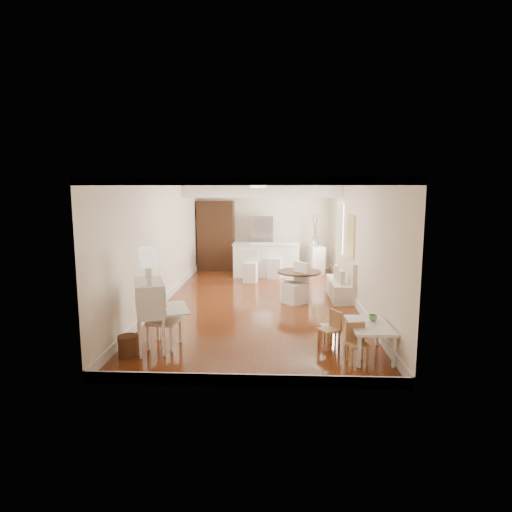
# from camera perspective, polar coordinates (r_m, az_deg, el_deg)

# --- Properties ---
(room) EXTENTS (9.00, 9.04, 2.82)m
(room) POSITION_cam_1_polar(r_m,az_deg,el_deg) (10.29, 0.70, 5.07)
(room) COLOR brown
(room) RESTS_ON ground
(secretary_bureau) EXTENTS (1.17, 1.18, 1.16)m
(secretary_bureau) POSITION_cam_1_polar(r_m,az_deg,el_deg) (7.41, -13.96, -7.65)
(secretary_bureau) COLOR silver
(secretary_bureau) RESTS_ON ground
(gustavian_armchair) EXTENTS (0.60, 0.60, 0.92)m
(gustavian_armchair) POSITION_cam_1_polar(r_m,az_deg,el_deg) (7.50, -12.15, -8.34)
(gustavian_armchair) COLOR white
(gustavian_armchair) RESTS_ON ground
(wicker_basket) EXTENTS (0.34, 0.34, 0.33)m
(wicker_basket) POSITION_cam_1_polar(r_m,az_deg,el_deg) (7.33, -16.66, -11.37)
(wicker_basket) COLOR #56301A
(wicker_basket) RESTS_ON ground
(kids_table) EXTENTS (0.66, 1.06, 0.52)m
(kids_table) POSITION_cam_1_polar(r_m,az_deg,el_deg) (7.24, 14.82, -10.74)
(kids_table) COLOR white
(kids_table) RESTS_ON ground
(kids_chair_a) EXTENTS (0.42, 0.42, 0.64)m
(kids_chair_a) POSITION_cam_1_polar(r_m,az_deg,el_deg) (7.43, 9.72, -9.60)
(kids_chair_a) COLOR tan
(kids_chair_a) RESTS_ON ground
(kids_chair_b) EXTENTS (0.30, 0.30, 0.52)m
(kids_chair_b) POSITION_cam_1_polar(r_m,az_deg,el_deg) (7.82, 9.65, -9.09)
(kids_chair_b) COLOR #AF7C4F
(kids_chair_b) RESTS_ON ground
(kids_chair_c) EXTENTS (0.34, 0.34, 0.63)m
(kids_chair_c) POSITION_cam_1_polar(r_m,az_deg,el_deg) (6.86, 13.40, -11.31)
(kids_chair_c) COLOR tan
(kids_chair_c) RESTS_ON ground
(banquette) EXTENTS (0.52, 1.60, 0.98)m
(banquette) POSITION_cam_1_polar(r_m,az_deg,el_deg) (10.78, 11.15, -2.94)
(banquette) COLOR silver
(banquette) RESTS_ON ground
(dining_table) EXTENTS (1.18, 1.18, 0.72)m
(dining_table) POSITION_cam_1_polar(r_m,az_deg,el_deg) (10.42, 5.75, -3.96)
(dining_table) COLOR #422315
(dining_table) RESTS_ON ground
(slip_chair_near) EXTENTS (0.66, 0.66, 0.97)m
(slip_chair_near) POSITION_cam_1_polar(r_m,az_deg,el_deg) (10.11, 5.22, -3.62)
(slip_chair_near) COLOR white
(slip_chair_near) RESTS_ON ground
(slip_chair_far) EXTENTS (0.57, 0.57, 0.84)m
(slip_chair_far) POSITION_cam_1_polar(r_m,az_deg,el_deg) (10.81, 5.29, -3.16)
(slip_chair_far) COLOR silver
(slip_chair_far) RESTS_ON ground
(breakfast_counter) EXTENTS (2.05, 0.65, 1.03)m
(breakfast_counter) POSITION_cam_1_polar(r_m,az_deg,el_deg) (13.22, 1.36, -0.52)
(breakfast_counter) COLOR white
(breakfast_counter) RESTS_ON ground
(bar_stool_left) EXTENTS (0.42, 0.42, 0.93)m
(bar_stool_left) POSITION_cam_1_polar(r_m,az_deg,el_deg) (12.37, -0.74, -1.41)
(bar_stool_left) COLOR white
(bar_stool_left) RESTS_ON ground
(bar_stool_right) EXTENTS (0.44, 0.44, 0.99)m
(bar_stool_right) POSITION_cam_1_polar(r_m,az_deg,el_deg) (12.94, 2.45, -0.83)
(bar_stool_right) COLOR white
(bar_stool_right) RESTS_ON ground
(pantry_cabinet) EXTENTS (1.20, 0.60, 2.30)m
(pantry_cabinet) POSITION_cam_1_polar(r_m,az_deg,el_deg) (14.34, -5.35, 2.73)
(pantry_cabinet) COLOR #381E11
(pantry_cabinet) RESTS_ON ground
(fridge) EXTENTS (0.75, 0.65, 1.80)m
(fridge) POSITION_cam_1_polar(r_m,az_deg,el_deg) (14.20, 2.27, 1.68)
(fridge) COLOR silver
(fridge) RESTS_ON ground
(sideboard) EXTENTS (0.60, 1.00, 0.89)m
(sideboard) POSITION_cam_1_polar(r_m,az_deg,el_deg) (13.92, 7.83, -0.43)
(sideboard) COLOR silver
(sideboard) RESTS_ON ground
(pencil_cup) EXTENTS (0.13, 0.13, 0.10)m
(pencil_cup) POSITION_cam_1_polar(r_m,az_deg,el_deg) (7.32, 15.31, -7.97)
(pencil_cup) COLOR #62A862
(pencil_cup) RESTS_ON kids_table
(branch_vase) EXTENTS (0.23, 0.23, 0.18)m
(branch_vase) POSITION_cam_1_polar(r_m,az_deg,el_deg) (13.89, 7.66, 1.79)
(branch_vase) COLOR white
(branch_vase) RESTS_ON sideboard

